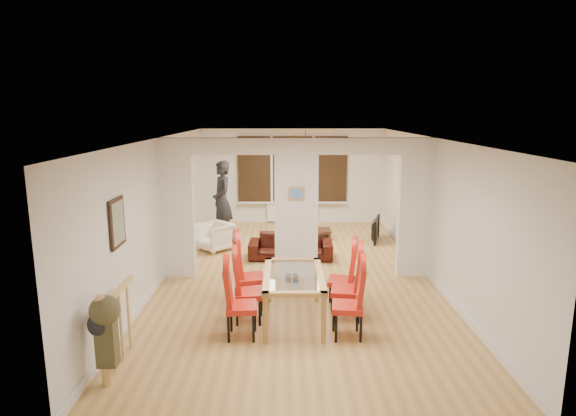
{
  "coord_description": "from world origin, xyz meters",
  "views": [
    {
      "loc": [
        -0.22,
        -8.71,
        3.08
      ],
      "look_at": [
        -0.15,
        0.6,
        1.19
      ],
      "focal_mm": 30.0,
      "sensor_mm": 36.0,
      "label": 1
    }
  ],
  "objects_px": {
    "dining_chair_rb": "(346,286)",
    "dining_chair_rc": "(342,276)",
    "armchair": "(215,237)",
    "dining_table": "(294,297)",
    "coffee_table": "(309,234)",
    "dining_chair_la": "(242,301)",
    "dining_chair_ra": "(348,301)",
    "bottle": "(317,223)",
    "bowl": "(302,228)",
    "dining_chair_lb": "(249,289)",
    "sofa": "(291,246)",
    "dining_chair_lc": "(251,273)",
    "television": "(372,229)",
    "person": "(222,201)"
  },
  "relations": [
    {
      "from": "dining_chair_rc",
      "to": "coffee_table",
      "type": "relative_size",
      "value": 0.98
    },
    {
      "from": "bottle",
      "to": "bowl",
      "type": "relative_size",
      "value": 1.26
    },
    {
      "from": "dining_table",
      "to": "dining_chair_rc",
      "type": "bearing_deg",
      "value": 32.9
    },
    {
      "from": "dining_chair_la",
      "to": "dining_chair_rc",
      "type": "xyz_separation_m",
      "value": [
        1.49,
        1.03,
        -0.01
      ]
    },
    {
      "from": "dining_chair_lc",
      "to": "person",
      "type": "relative_size",
      "value": 0.58
    },
    {
      "from": "sofa",
      "to": "dining_chair_rc",
      "type": "bearing_deg",
      "value": -71.84
    },
    {
      "from": "dining_chair_lc",
      "to": "dining_chair_ra",
      "type": "xyz_separation_m",
      "value": [
        1.4,
        -1.08,
        -0.04
      ]
    },
    {
      "from": "dining_chair_ra",
      "to": "sofa",
      "type": "bearing_deg",
      "value": 108.07
    },
    {
      "from": "dining_chair_lb",
      "to": "armchair",
      "type": "height_order",
      "value": "dining_chair_lb"
    },
    {
      "from": "dining_chair_rc",
      "to": "bowl",
      "type": "relative_size",
      "value": 4.99
    },
    {
      "from": "dining_chair_ra",
      "to": "dining_chair_rc",
      "type": "height_order",
      "value": "dining_chair_ra"
    },
    {
      "from": "dining_chair_rb",
      "to": "armchair",
      "type": "height_order",
      "value": "dining_chair_rb"
    },
    {
      "from": "armchair",
      "to": "television",
      "type": "xyz_separation_m",
      "value": [
        3.68,
        0.79,
        -0.03
      ]
    },
    {
      "from": "dining_chair_rb",
      "to": "dining_chair_rc",
      "type": "bearing_deg",
      "value": 101.47
    },
    {
      "from": "dining_chair_rb",
      "to": "armchair",
      "type": "xyz_separation_m",
      "value": [
        -2.47,
        3.68,
        -0.22
      ]
    },
    {
      "from": "dining_chair_lb",
      "to": "coffee_table",
      "type": "xyz_separation_m",
      "value": [
        1.13,
        4.68,
        -0.39
      ]
    },
    {
      "from": "coffee_table",
      "to": "dining_chair_lb",
      "type": "bearing_deg",
      "value": -103.57
    },
    {
      "from": "coffee_table",
      "to": "bottle",
      "type": "xyz_separation_m",
      "value": [
        0.18,
        0.11,
        0.25
      ]
    },
    {
      "from": "dining_chair_rb",
      "to": "coffee_table",
      "type": "bearing_deg",
      "value": 104.43
    },
    {
      "from": "dining_chair_lc",
      "to": "coffee_table",
      "type": "bearing_deg",
      "value": 60.29
    },
    {
      "from": "dining_chair_la",
      "to": "sofa",
      "type": "relative_size",
      "value": 0.59
    },
    {
      "from": "dining_chair_rb",
      "to": "bowl",
      "type": "xyz_separation_m",
      "value": [
        -0.49,
        4.71,
        -0.26
      ]
    },
    {
      "from": "dining_chair_la",
      "to": "dining_chair_lb",
      "type": "bearing_deg",
      "value": 79.25
    },
    {
      "from": "dining_chair_la",
      "to": "dining_chair_lb",
      "type": "xyz_separation_m",
      "value": [
        0.06,
        0.51,
        -0.01
      ]
    },
    {
      "from": "dining_chair_rc",
      "to": "bottle",
      "type": "distance_m",
      "value": 4.26
    },
    {
      "from": "sofa",
      "to": "dining_table",
      "type": "bearing_deg",
      "value": -88.28
    },
    {
      "from": "bottle",
      "to": "bowl",
      "type": "xyz_separation_m",
      "value": [
        -0.37,
        -0.02,
        -0.1
      ]
    },
    {
      "from": "dining_chair_lc",
      "to": "dining_chair_lb",
      "type": "bearing_deg",
      "value": -102.75
    },
    {
      "from": "dining_chair_lb",
      "to": "armchair",
      "type": "distance_m",
      "value": 3.89
    },
    {
      "from": "dining_chair_ra",
      "to": "bottle",
      "type": "xyz_separation_m",
      "value": [
        -0.07,
        5.3,
        -0.15
      ]
    },
    {
      "from": "bowl",
      "to": "dining_chair_rb",
      "type": "bearing_deg",
      "value": -84.02
    },
    {
      "from": "dining_table",
      "to": "sofa",
      "type": "xyz_separation_m",
      "value": [
        -0.0,
        3.12,
        -0.11
      ]
    },
    {
      "from": "dining_table",
      "to": "dining_chair_ra",
      "type": "distance_m",
      "value": 0.92
    },
    {
      "from": "dining_table",
      "to": "person",
      "type": "bearing_deg",
      "value": 109.49
    },
    {
      "from": "dining_chair_lc",
      "to": "coffee_table",
      "type": "xyz_separation_m",
      "value": [
        1.14,
        4.11,
        -0.43
      ]
    },
    {
      "from": "dining_table",
      "to": "dining_chair_lb",
      "type": "distance_m",
      "value": 0.67
    },
    {
      "from": "dining_chair_ra",
      "to": "dining_chair_rc",
      "type": "xyz_separation_m",
      "value": [
        0.04,
        1.04,
        -0.01
      ]
    },
    {
      "from": "dining_chair_la",
      "to": "dining_chair_lc",
      "type": "height_order",
      "value": "dining_chair_lc"
    },
    {
      "from": "sofa",
      "to": "bottle",
      "type": "bearing_deg",
      "value": 69.77
    },
    {
      "from": "dining_chair_lc",
      "to": "dining_chair_rc",
      "type": "xyz_separation_m",
      "value": [
        1.44,
        -0.04,
        -0.04
      ]
    },
    {
      "from": "armchair",
      "to": "dining_table",
      "type": "bearing_deg",
      "value": -20.84
    },
    {
      "from": "dining_chair_ra",
      "to": "armchair",
      "type": "bearing_deg",
      "value": 126.42
    },
    {
      "from": "person",
      "to": "bowl",
      "type": "distance_m",
      "value": 2.04
    },
    {
      "from": "dining_chair_lc",
      "to": "television",
      "type": "bearing_deg",
      "value": 41.97
    },
    {
      "from": "television",
      "to": "bowl",
      "type": "height_order",
      "value": "television"
    },
    {
      "from": "dining_chair_rb",
      "to": "dining_chair_rc",
      "type": "relative_size",
      "value": 1.04
    },
    {
      "from": "dining_chair_la",
      "to": "coffee_table",
      "type": "height_order",
      "value": "dining_chair_la"
    },
    {
      "from": "sofa",
      "to": "coffee_table",
      "type": "distance_m",
      "value": 1.61
    },
    {
      "from": "armchair",
      "to": "bottle",
      "type": "bearing_deg",
      "value": 68.63
    },
    {
      "from": "dining_chair_rc",
      "to": "sofa",
      "type": "relative_size",
      "value": 0.58
    }
  ]
}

